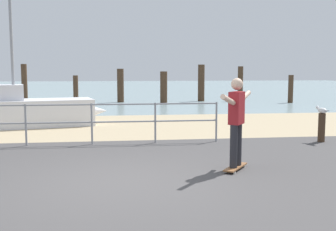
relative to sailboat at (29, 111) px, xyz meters
The scene contains 16 objects.
ground_plane 8.65m from the sailboat, 70.78° to the right, with size 24.00×10.00×0.04m, color #474444.
beach_strip 2.90m from the sailboat, ahead, with size 24.00×6.00×0.04m, color tan.
sea_surface 27.99m from the sailboat, 84.17° to the left, with size 72.00×50.00×0.04m, color #849EA3.
railing_fence 3.62m from the sailboat, 80.05° to the right, with size 9.62×0.05×1.05m.
sailboat is the anchor object (origin of this frame).
skateboard 8.29m from the sailboat, 52.60° to the right, with size 0.63×0.76×0.08m.
skateboarder 8.30m from the sailboat, 52.60° to the right, with size 0.92×1.22×1.65m.
bollard_short 9.02m from the sailboat, 26.02° to the right, with size 0.18×0.18×0.77m, color #422D1E.
seagull 9.02m from the sailboat, 25.93° to the right, with size 0.20×0.49×0.18m.
groyne_post_0 7.34m from the sailboat, 102.88° to the left, with size 0.28×0.28×2.16m, color #422D1E.
groyne_post_1 8.29m from the sailboat, 84.87° to the left, with size 0.26×0.26×1.57m, color #422D1E.
groyne_post_2 10.24m from the sailboat, 72.28° to the left, with size 0.38×0.38×1.93m, color #422D1E.
groyne_post_3 10.33m from the sailboat, 57.91° to the left, with size 0.39×0.39×1.78m, color #422D1E.
groyne_post_4 12.68m from the sailboat, 51.65° to the left, with size 0.39×0.39×2.17m, color #422D1E.
groyne_post_5 14.25m from the sailboat, 44.05° to the left, with size 0.32×0.32×2.07m, color #422D1E.
groyne_post_6 14.99m from the sailboat, 32.77° to the left, with size 0.28×0.28×1.58m, color #422D1E.
Camera 1 is at (-0.03, -6.73, 1.89)m, focal length 43.88 mm.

